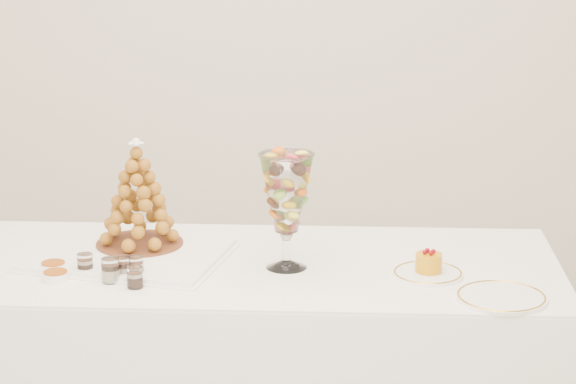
{
  "coord_description": "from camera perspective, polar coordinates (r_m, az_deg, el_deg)",
  "views": [
    {
      "loc": [
        0.26,
        -3.08,
        1.91
      ],
      "look_at": [
        0.11,
        0.22,
        0.98
      ],
      "focal_mm": 70.0,
      "sensor_mm": 36.0,
      "label": 1
    }
  ],
  "objects": [
    {
      "name": "macaron_vase",
      "position": [
        3.39,
        -0.08,
        -0.12
      ],
      "size": [
        0.16,
        0.16,
        0.36
      ],
      "color": "white",
      "rests_on": "buffet_table"
    },
    {
      "name": "verrine_c",
      "position": [
        3.39,
        -7.75,
        -3.81
      ],
      "size": [
        0.05,
        0.05,
        0.06
      ],
      "primitive_type": "cylinder",
      "rotation": [
        0.0,
        0.0,
        0.03
      ],
      "color": "white",
      "rests_on": "buffet_table"
    },
    {
      "name": "verrine_a",
      "position": [
        3.45,
        -10.27,
        -3.62
      ],
      "size": [
        0.05,
        0.05,
        0.06
      ],
      "primitive_type": "cylinder",
      "rotation": [
        0.0,
        0.0,
        -0.08
      ],
      "color": "white",
      "rests_on": "buffet_table"
    },
    {
      "name": "verrine_d",
      "position": [
        3.37,
        -9.0,
        -3.95
      ],
      "size": [
        0.06,
        0.06,
        0.07
      ],
      "primitive_type": "cylinder",
      "rotation": [
        0.0,
        0.0,
        0.07
      ],
      "color": "white",
      "rests_on": "buffet_table"
    },
    {
      "name": "croquembouche",
      "position": [
        3.59,
        -7.64,
        -0.07
      ],
      "size": [
        0.28,
        0.28,
        0.35
      ],
      "rotation": [
        0.0,
        0.0,
        0.03
      ],
      "color": "brown",
      "rests_on": "lace_tray"
    },
    {
      "name": "buffet_table",
      "position": [
        3.64,
        -2.26,
        -9.21
      ],
      "size": [
        1.99,
        0.81,
        0.75
      ],
      "rotation": [
        0.0,
        0.0,
        -0.01
      ],
      "color": "white",
      "rests_on": "ground"
    },
    {
      "name": "ramekin_front",
      "position": [
        3.42,
        -11.72,
        -4.22
      ],
      "size": [
        0.08,
        0.08,
        0.02
      ],
      "primitive_type": "cylinder",
      "color": "white",
      "rests_on": "buffet_table"
    },
    {
      "name": "ramekin_back",
      "position": [
        3.5,
        -11.83,
        -3.76
      ],
      "size": [
        0.08,
        0.08,
        0.02
      ],
      "primitive_type": "cylinder",
      "color": "white",
      "rests_on": "buffet_table"
    },
    {
      "name": "verrine_b",
      "position": [
        3.39,
        -8.32,
        -3.81
      ],
      "size": [
        0.06,
        0.06,
        0.07
      ],
      "primitive_type": "cylinder",
      "rotation": [
        0.0,
        0.0,
        -0.2
      ],
      "color": "white",
      "rests_on": "buffet_table"
    },
    {
      "name": "cake_plate",
      "position": [
        3.42,
        7.11,
        -4.14
      ],
      "size": [
        0.21,
        0.21,
        0.01
      ],
      "primitive_type": "cylinder",
      "color": "white",
      "rests_on": "buffet_table"
    },
    {
      "name": "verrine_e",
      "position": [
        3.31,
        -7.78,
        -4.32
      ],
      "size": [
        0.06,
        0.06,
        0.06
      ],
      "primitive_type": "cylinder",
      "rotation": [
        0.0,
        0.0,
        0.32
      ],
      "color": "white",
      "rests_on": "buffet_table"
    },
    {
      "name": "spare_plate",
      "position": [
        3.26,
        10.78,
        -5.29
      ],
      "size": [
        0.26,
        0.26,
        0.01
      ],
      "primitive_type": "cylinder",
      "color": "white",
      "rests_on": "buffet_table"
    },
    {
      "name": "mousse_cake",
      "position": [
        3.41,
        7.16,
        -3.57
      ],
      "size": [
        0.08,
        0.08,
        0.07
      ],
      "color": "#CD8809",
      "rests_on": "cake_plate"
    },
    {
      "name": "lace_tray",
      "position": [
        3.57,
        -8.15,
        -3.19
      ],
      "size": [
        0.67,
        0.56,
        0.02
      ],
      "primitive_type": "cube",
      "rotation": [
        0.0,
        0.0,
        -0.22
      ],
      "color": "white",
      "rests_on": "buffet_table"
    }
  ]
}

